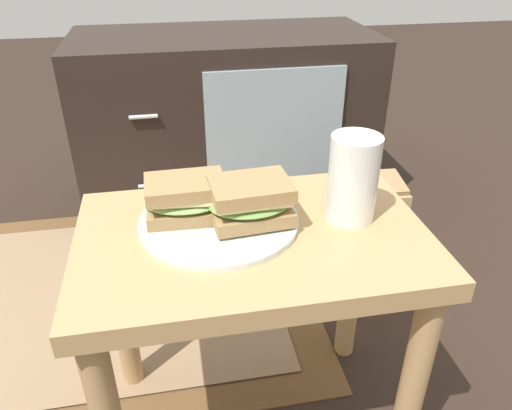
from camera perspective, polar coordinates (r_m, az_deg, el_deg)
side_table at (r=0.84m, az=-0.35°, el=-8.36°), size 0.56×0.36×0.46m
tv_cabinet at (r=1.71m, az=-3.42°, el=9.67°), size 0.96×0.46×0.58m
area_rug at (r=1.42m, az=-15.91°, el=-9.75°), size 1.05×0.87×0.01m
plate at (r=0.81m, az=-4.31°, el=-1.84°), size 0.26×0.26×0.01m
sandwich_front at (r=0.80m, az=-8.12°, el=0.76°), size 0.14×0.10×0.07m
sandwich_back at (r=0.78m, az=-0.60°, el=0.50°), size 0.14×0.11×0.07m
beer_glass at (r=0.81m, az=11.14°, el=2.85°), size 0.08×0.08×0.14m
paper_bag at (r=1.39m, az=12.29°, el=-2.94°), size 0.19×0.13×0.31m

